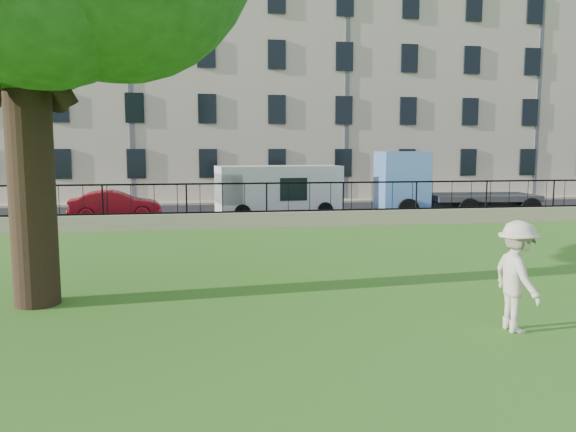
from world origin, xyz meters
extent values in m
plane|color=#36711B|center=(0.00, 0.00, 0.00)|extent=(120.00, 120.00, 0.00)
cube|color=gray|center=(0.00, 12.00, 0.30)|extent=(50.00, 0.40, 0.60)
cube|color=black|center=(0.00, 12.00, 0.63)|extent=(50.00, 0.05, 0.06)
cube|color=black|center=(0.00, 12.00, 1.70)|extent=(50.00, 0.05, 0.06)
cube|color=black|center=(0.00, 16.70, 0.01)|extent=(60.00, 9.00, 0.01)
cube|color=gray|center=(0.00, 21.90, 0.06)|extent=(60.00, 1.40, 0.12)
cube|color=#C3B19B|center=(0.00, 27.60, 6.50)|extent=(56.00, 10.00, 13.00)
cylinder|color=black|center=(-5.72, 2.14, 2.32)|extent=(0.85, 0.85, 4.63)
imported|color=beige|center=(2.50, -0.84, 0.92)|extent=(0.72, 1.21, 1.83)
imported|color=maroon|center=(-6.02, 15.40, 0.62)|extent=(3.90, 1.73, 1.24)
cube|color=silver|center=(0.96, 15.40, 1.13)|extent=(5.56, 2.66, 2.25)
cube|color=#5784CD|center=(8.79, 14.40, 1.44)|extent=(7.08, 3.07, 2.89)
camera|label=1|loc=(-2.67, -9.08, 2.98)|focal=35.00mm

